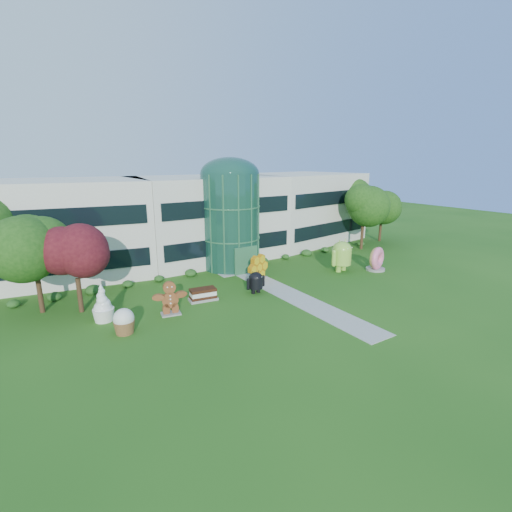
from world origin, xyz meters
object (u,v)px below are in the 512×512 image
android_black (256,281)px  donut (376,259)px  android_green (342,254)px  gingerbread (170,298)px

android_black → donut: (14.16, -1.06, 0.15)m
android_green → android_black: (-10.95, -0.72, -0.74)m
gingerbread → android_green: bearing=13.4°
donut → gingerbread: 21.98m
android_black → gingerbread: gingerbread is taller
donut → gingerbread: bearing=162.3°
android_black → donut: donut is taller
android_green → donut: (3.21, -1.78, -0.59)m
android_green → android_black: android_green is taller
android_black → gingerbread: (-7.81, -0.41, 0.21)m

